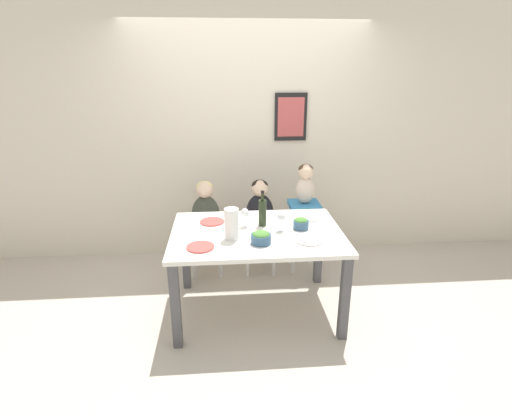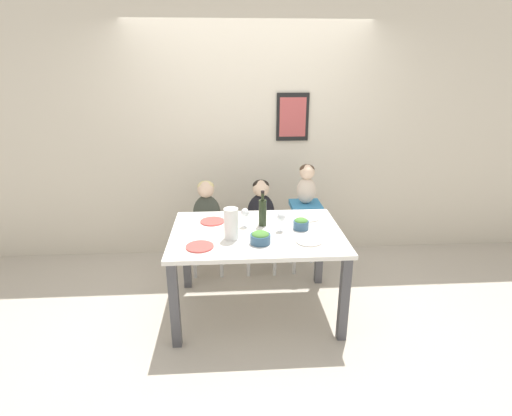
{
  "view_description": "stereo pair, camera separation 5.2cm",
  "coord_description": "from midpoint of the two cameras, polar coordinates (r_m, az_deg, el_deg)",
  "views": [
    {
      "loc": [
        -0.25,
        -3.05,
        2.07
      ],
      "look_at": [
        0.0,
        0.08,
        0.94
      ],
      "focal_mm": 28.0,
      "sensor_mm": 36.0,
      "label": 1
    },
    {
      "loc": [
        -0.2,
        -3.06,
        2.07
      ],
      "look_at": [
        0.0,
        0.08,
        0.94
      ],
      "focal_mm": 28.0,
      "sensor_mm": 36.0,
      "label": 2
    }
  ],
  "objects": [
    {
      "name": "ground_plane",
      "position": [
        3.7,
        -0.32,
        -14.25
      ],
      "size": [
        14.0,
        14.0,
        0.0
      ],
      "primitive_type": "plane",
      "color": "#BCB2A3"
    },
    {
      "name": "wall_back",
      "position": [
        4.38,
        -1.61,
        10.33
      ],
      "size": [
        10.0,
        0.09,
        2.7
      ],
      "color": "beige",
      "rests_on": "ground_plane"
    },
    {
      "name": "dining_table",
      "position": [
        3.37,
        -0.34,
        -4.94
      ],
      "size": [
        1.42,
        1.0,
        0.76
      ],
      "color": "white",
      "rests_on": "ground_plane"
    },
    {
      "name": "chair_far_left",
      "position": [
        4.17,
        -7.39,
        -4.39
      ],
      "size": [
        0.36,
        0.37,
        0.46
      ],
      "color": "silver",
      "rests_on": "ground_plane"
    },
    {
      "name": "chair_far_center",
      "position": [
        4.17,
        0.17,
        -4.17
      ],
      "size": [
        0.36,
        0.37,
        0.46
      ],
      "color": "silver",
      "rests_on": "ground_plane"
    },
    {
      "name": "chair_right_highchair",
      "position": [
        4.16,
        6.48,
        -1.67
      ],
      "size": [
        0.31,
        0.31,
        0.74
      ],
      "color": "silver",
      "rests_on": "ground_plane"
    },
    {
      "name": "person_child_left",
      "position": [
        4.04,
        -7.6,
        0.1
      ],
      "size": [
        0.28,
        0.2,
        0.54
      ],
      "color": "#3D4238",
      "rests_on": "chair_far_left"
    },
    {
      "name": "person_child_center",
      "position": [
        4.05,
        0.17,
        0.32
      ],
      "size": [
        0.28,
        0.2,
        0.54
      ],
      "color": "black",
      "rests_on": "chair_far_center"
    },
    {
      "name": "person_baby_right",
      "position": [
        4.04,
        6.7,
        3.73
      ],
      "size": [
        0.19,
        0.16,
        0.4
      ],
      "color": "beige",
      "rests_on": "chair_right_highchair"
    },
    {
      "name": "wine_bottle",
      "position": [
        3.41,
        0.49,
        -0.53
      ],
      "size": [
        0.07,
        0.07,
        0.31
      ],
      "color": "#232D19",
      "rests_on": "dining_table"
    },
    {
      "name": "paper_towel_roll",
      "position": [
        3.15,
        -3.98,
        -2.29
      ],
      "size": [
        0.11,
        0.11,
        0.25
      ],
      "color": "white",
      "rests_on": "dining_table"
    },
    {
      "name": "wine_glass_near",
      "position": [
        3.31,
        3.16,
        -1.35
      ],
      "size": [
        0.07,
        0.07,
        0.17
      ],
      "color": "white",
      "rests_on": "dining_table"
    },
    {
      "name": "wine_glass_far",
      "position": [
        3.39,
        -2.03,
        -0.79
      ],
      "size": [
        0.07,
        0.07,
        0.17
      ],
      "color": "white",
      "rests_on": "dining_table"
    },
    {
      "name": "salad_bowl_large",
      "position": [
        3.1,
        0.24,
        -4.21
      ],
      "size": [
        0.16,
        0.16,
        0.1
      ],
      "color": "#335675",
      "rests_on": "dining_table"
    },
    {
      "name": "salad_bowl_small",
      "position": [
        3.39,
        6.01,
        -2.19
      ],
      "size": [
        0.13,
        0.13,
        0.1
      ],
      "color": "#335675",
      "rests_on": "dining_table"
    },
    {
      "name": "dinner_plate_front_left",
      "position": [
        3.08,
        -8.42,
        -5.53
      ],
      "size": [
        0.21,
        0.21,
        0.01
      ],
      "color": "#D14C47",
      "rests_on": "dining_table"
    },
    {
      "name": "dinner_plate_back_left",
      "position": [
        3.54,
        -6.71,
        -1.95
      ],
      "size": [
        0.21,
        0.21,
        0.01
      ],
      "color": "#D14C47",
      "rests_on": "dining_table"
    },
    {
      "name": "dinner_plate_back_right",
      "position": [
        3.64,
        6.98,
        -1.33
      ],
      "size": [
        0.21,
        0.21,
        0.01
      ],
      "color": "silver",
      "rests_on": "dining_table"
    },
    {
      "name": "dinner_plate_front_right",
      "position": [
        3.17,
        7.15,
        -4.64
      ],
      "size": [
        0.21,
        0.21,
        0.01
      ],
      "color": "silver",
      "rests_on": "dining_table"
    }
  ]
}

